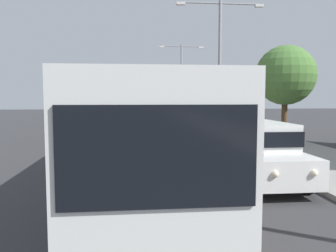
# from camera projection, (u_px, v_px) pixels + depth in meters

# --- Properties ---
(bus_lead) EXTENTS (2.58, 11.63, 3.21)m
(bus_lead) POSITION_uv_depth(u_px,v_px,m) (143.00, 132.00, 9.62)
(bus_lead) COLOR silver
(bus_lead) RESTS_ON ground_plane
(bus_second_in_line) EXTENTS (2.58, 11.04, 3.21)m
(bus_second_in_line) POSITION_uv_depth(u_px,v_px,m) (137.00, 113.00, 22.27)
(bus_second_in_line) COLOR maroon
(bus_second_in_line) RESTS_ON ground_plane
(bus_middle) EXTENTS (2.58, 11.34, 3.21)m
(bus_middle) POSITION_uv_depth(u_px,v_px,m) (135.00, 107.00, 34.40)
(bus_middle) COLOR maroon
(bus_middle) RESTS_ON ground_plane
(bus_fourth_in_line) EXTENTS (2.58, 10.61, 3.21)m
(bus_fourth_in_line) POSITION_uv_depth(u_px,v_px,m) (135.00, 105.00, 46.76)
(bus_fourth_in_line) COLOR silver
(bus_fourth_in_line) RESTS_ON ground_plane
(bus_rear) EXTENTS (2.58, 11.58, 3.21)m
(bus_rear) POSITION_uv_depth(u_px,v_px,m) (134.00, 103.00, 59.16)
(bus_rear) COLOR maroon
(bus_rear) RESTS_ON ground_plane
(white_suv) EXTENTS (1.86, 4.90, 1.90)m
(white_suv) POSITION_uv_depth(u_px,v_px,m) (258.00, 149.00, 10.82)
(white_suv) COLOR white
(white_suv) RESTS_ON ground_plane
(streetlamp_mid) EXTENTS (5.72, 0.28, 8.77)m
(streetlamp_mid) POSITION_uv_depth(u_px,v_px,m) (220.00, 55.00, 22.07)
(streetlamp_mid) COLOR gray
(streetlamp_mid) RESTS_ON sidewalk
(streetlamp_far) EXTENTS (5.14, 0.28, 8.61)m
(streetlamp_far) POSITION_uv_depth(u_px,v_px,m) (181.00, 75.00, 39.33)
(streetlamp_far) COLOR gray
(streetlamp_far) RESTS_ON sidewalk
(roadside_tree) EXTENTS (3.32, 3.32, 5.44)m
(roadside_tree) POSITION_uv_depth(u_px,v_px,m) (285.00, 76.00, 18.93)
(roadside_tree) COLOR #4C3823
(roadside_tree) RESTS_ON sidewalk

